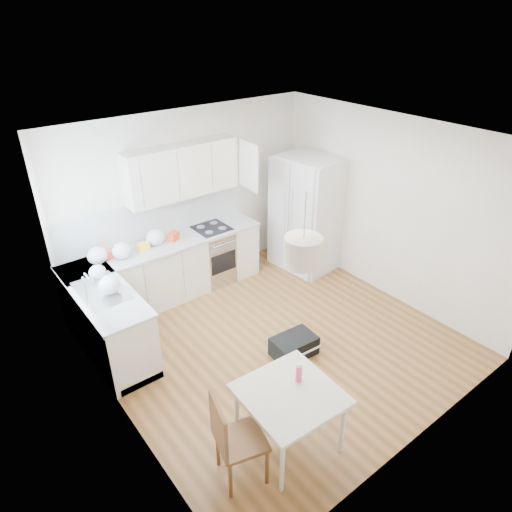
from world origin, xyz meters
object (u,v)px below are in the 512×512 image
Objects in this scene: refrigerator at (308,214)px; gym_bag at (294,346)px; dining_table at (290,398)px; dining_chair at (242,438)px.

refrigerator reaches higher than gym_bag.
gym_bag is (0.96, 0.98, -0.50)m from dining_table.
refrigerator is at bearing 47.12° from dining_table.
refrigerator is 2.03× the size of dining_table.
dining_table is at bearing -141.98° from refrigerator.
refrigerator is 3.41× the size of gym_bag.
gym_bag is at bearing 47.63° from dining_chair.
dining_table is 0.59m from dining_chair.
gym_bag is (1.53, 0.97, -0.37)m from dining_chair.
refrigerator reaches higher than dining_chair.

